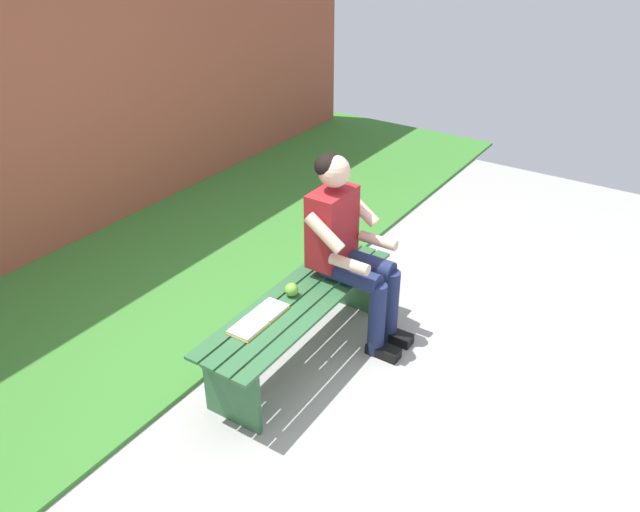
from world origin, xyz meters
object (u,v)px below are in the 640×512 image
bench_near (300,313)px  apple (292,290)px  person_seated (348,243)px  book_open (259,319)px

bench_near → apple: bearing=-91.0°
person_seated → apple: 0.47m
apple → bench_near: bearing=89.0°
bench_near → book_open: size_ratio=3.86×
bench_near → book_open: bearing=-11.3°
person_seated → book_open: 0.77m
apple → book_open: (0.32, -0.00, -0.03)m
person_seated → apple: bearing=-22.2°
bench_near → apple: apple is taller
person_seated → bench_near: bearing=-14.3°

